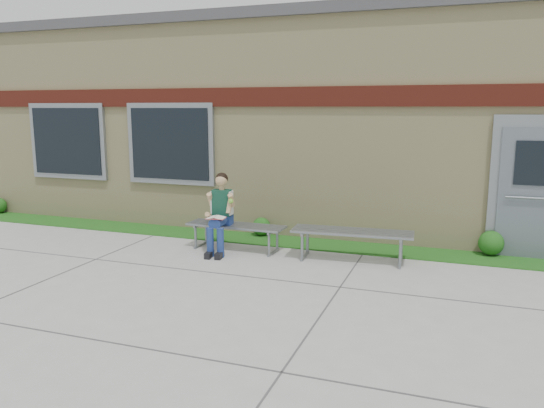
% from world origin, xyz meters
% --- Properties ---
extents(ground, '(80.00, 80.00, 0.00)m').
position_xyz_m(ground, '(0.00, 0.00, 0.00)').
color(ground, '#9E9E99').
rests_on(ground, ground).
extents(grass_strip, '(16.00, 0.80, 0.02)m').
position_xyz_m(grass_strip, '(0.00, 2.60, 0.01)').
color(grass_strip, '#1F5516').
rests_on(grass_strip, ground).
extents(school_building, '(16.20, 6.22, 4.20)m').
position_xyz_m(school_building, '(-0.00, 5.99, 2.10)').
color(school_building, beige).
rests_on(school_building, ground).
extents(bench_left, '(1.72, 0.52, 0.44)m').
position_xyz_m(bench_left, '(-1.11, 1.81, 0.34)').
color(bench_left, slate).
rests_on(bench_left, ground).
extents(bench_right, '(1.93, 0.66, 0.49)m').
position_xyz_m(bench_right, '(0.89, 1.81, 0.38)').
color(bench_right, slate).
rests_on(bench_right, ground).
extents(girl, '(0.51, 0.82, 1.33)m').
position_xyz_m(girl, '(-1.31, 1.61, 0.69)').
color(girl, navy).
rests_on(girl, ground).
extents(shrub_mid, '(0.34, 0.34, 0.34)m').
position_xyz_m(shrub_mid, '(-1.04, 2.85, 0.19)').
color(shrub_mid, '#1F5516').
rests_on(shrub_mid, grass_strip).
extents(shrub_east, '(0.40, 0.40, 0.40)m').
position_xyz_m(shrub_east, '(3.00, 2.85, 0.22)').
color(shrub_east, '#1F5516').
rests_on(shrub_east, grass_strip).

